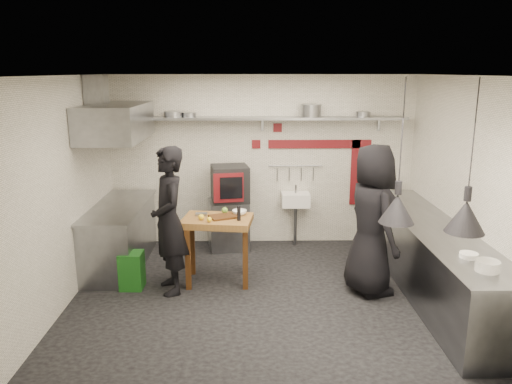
{
  "coord_description": "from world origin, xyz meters",
  "views": [
    {
      "loc": [
        -0.23,
        -6.06,
        2.85
      ],
      "look_at": [
        -0.13,
        0.3,
        1.3
      ],
      "focal_mm": 35.0,
      "sensor_mm": 36.0,
      "label": 1
    }
  ],
  "objects_px": {
    "oven_stand": "(229,225)",
    "combi_oven": "(230,184)",
    "chef_right": "(372,220)",
    "prep_table": "(218,250)",
    "chef_left": "(169,221)",
    "green_bin": "(132,270)"
  },
  "relations": [
    {
      "from": "chef_left",
      "to": "oven_stand",
      "type": "bearing_deg",
      "value": 137.08
    },
    {
      "from": "combi_oven",
      "to": "prep_table",
      "type": "relative_size",
      "value": 0.63
    },
    {
      "from": "prep_table",
      "to": "oven_stand",
      "type": "bearing_deg",
      "value": 93.51
    },
    {
      "from": "oven_stand",
      "to": "green_bin",
      "type": "bearing_deg",
      "value": -138.42
    },
    {
      "from": "oven_stand",
      "to": "chef_right",
      "type": "xyz_separation_m",
      "value": [
        1.92,
        -1.69,
        0.58
      ]
    },
    {
      "from": "green_bin",
      "to": "chef_left",
      "type": "xyz_separation_m",
      "value": [
        0.54,
        -0.09,
        0.72
      ]
    },
    {
      "from": "oven_stand",
      "to": "combi_oven",
      "type": "xyz_separation_m",
      "value": [
        0.03,
        -0.01,
        0.69
      ]
    },
    {
      "from": "oven_stand",
      "to": "chef_right",
      "type": "bearing_deg",
      "value": -51.3
    },
    {
      "from": "prep_table",
      "to": "chef_left",
      "type": "height_order",
      "value": "chef_left"
    },
    {
      "from": "combi_oven",
      "to": "chef_right",
      "type": "bearing_deg",
      "value": -51.66
    },
    {
      "from": "oven_stand",
      "to": "green_bin",
      "type": "relative_size",
      "value": 1.6
    },
    {
      "from": "combi_oven",
      "to": "chef_left",
      "type": "height_order",
      "value": "chef_left"
    },
    {
      "from": "chef_left",
      "to": "prep_table",
      "type": "bearing_deg",
      "value": 95.98
    },
    {
      "from": "prep_table",
      "to": "chef_right",
      "type": "distance_m",
      "value": 2.11
    },
    {
      "from": "prep_table",
      "to": "chef_left",
      "type": "relative_size",
      "value": 0.48
    },
    {
      "from": "oven_stand",
      "to": "chef_left",
      "type": "xyz_separation_m",
      "value": [
        -0.7,
        -1.64,
        0.57
      ]
    },
    {
      "from": "oven_stand",
      "to": "chef_right",
      "type": "height_order",
      "value": "chef_right"
    },
    {
      "from": "green_bin",
      "to": "chef_left",
      "type": "relative_size",
      "value": 0.26
    },
    {
      "from": "combi_oven",
      "to": "oven_stand",
      "type": "bearing_deg",
      "value": 158.68
    },
    {
      "from": "chef_left",
      "to": "chef_right",
      "type": "bearing_deg",
      "value": 68.98
    },
    {
      "from": "combi_oven",
      "to": "green_bin",
      "type": "relative_size",
      "value": 1.16
    },
    {
      "from": "oven_stand",
      "to": "combi_oven",
      "type": "distance_m",
      "value": 0.69
    }
  ]
}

